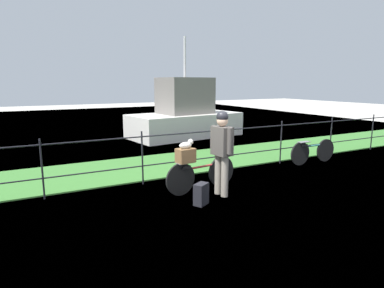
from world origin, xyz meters
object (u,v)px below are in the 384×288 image
(wooden_crate, at_px, (186,155))
(backpack_on_paving, at_px, (201,194))
(bicycle_main, at_px, (201,174))
(moored_boat_near, at_px, (185,116))
(terrier_dog, at_px, (187,145))
(bicycle_parked, at_px, (313,151))
(cyclist_person, at_px, (222,146))

(wooden_crate, height_order, backpack_on_paving, wooden_crate)
(bicycle_main, distance_m, moored_boat_near, 6.98)
(bicycle_main, xyz_separation_m, wooden_crate, (-0.38, -0.05, 0.45))
(terrier_dog, bearing_deg, backpack_on_paving, -92.97)
(backpack_on_paving, bearing_deg, wooden_crate, -121.18)
(bicycle_parked, bearing_deg, cyclist_person, -164.66)
(bicycle_main, xyz_separation_m, moored_boat_near, (2.84, 6.36, 0.52))
(terrier_dog, xyz_separation_m, backpack_on_paving, (-0.03, -0.65, -0.81))
(moored_boat_near, bearing_deg, bicycle_main, -114.10)
(cyclist_person, bearing_deg, moored_boat_near, 68.86)
(wooden_crate, xyz_separation_m, cyclist_person, (0.60, -0.38, 0.21))
(bicycle_main, distance_m, terrier_dog, 0.76)
(wooden_crate, distance_m, cyclist_person, 0.74)
(terrier_dog, distance_m, bicycle_parked, 4.34)
(backpack_on_paving, bearing_deg, bicycle_parked, 166.17)
(bicycle_main, relative_size, moored_boat_near, 0.35)
(terrier_dog, relative_size, moored_boat_near, 0.07)
(cyclist_person, relative_size, backpack_on_paving, 4.21)
(backpack_on_paving, distance_m, moored_boat_near, 7.79)
(bicycle_parked, height_order, moored_boat_near, moored_boat_near)
(moored_boat_near, bearing_deg, bicycle_parked, -79.80)
(terrier_dog, relative_size, backpack_on_paving, 0.80)
(terrier_dog, relative_size, cyclist_person, 0.19)
(wooden_crate, relative_size, backpack_on_paving, 0.88)
(bicycle_main, distance_m, backpack_on_paving, 0.81)
(bicycle_main, relative_size, wooden_crate, 4.83)
(cyclist_person, height_order, moored_boat_near, moored_boat_near)
(wooden_crate, bearing_deg, moored_boat_near, 63.27)
(terrier_dog, bearing_deg, bicycle_parked, 8.33)
(cyclist_person, xyz_separation_m, bicycle_parked, (3.66, 1.00, -0.66))
(cyclist_person, height_order, backpack_on_paving, cyclist_person)
(moored_boat_near, bearing_deg, wooden_crate, -116.73)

